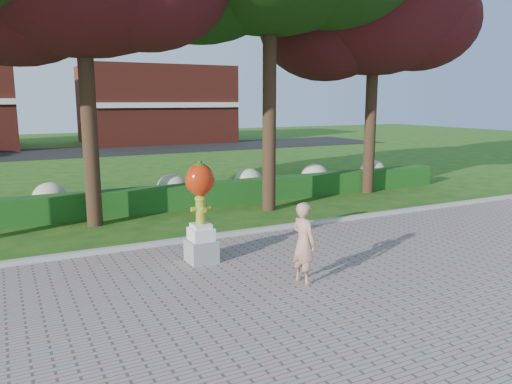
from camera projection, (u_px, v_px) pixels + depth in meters
ground at (248, 278)px, 10.19m from camera, size 100.00×100.00×0.00m
walkway at (380, 370)px, 6.69m from camera, size 40.00×14.00×0.04m
curb at (196, 239)px, 12.80m from camera, size 40.00×0.18×0.15m
lawn_hedge at (153, 200)px, 16.24m from camera, size 24.00×0.70×0.80m
hydrangea_row at (161, 189)px, 17.34m from camera, size 20.10×1.10×0.99m
street at (69, 152)px, 34.66m from camera, size 50.00×8.00×0.02m
building_right at (156, 105)px, 42.93m from camera, size 12.00×8.00×6.40m
tree_far_right at (372, 7)px, 18.46m from camera, size 7.88×6.72×10.21m
hydrant_sculpture at (201, 209)px, 10.92m from camera, size 0.66×0.63×2.27m
woman at (304, 243)px, 9.74m from camera, size 0.47×0.64×1.62m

